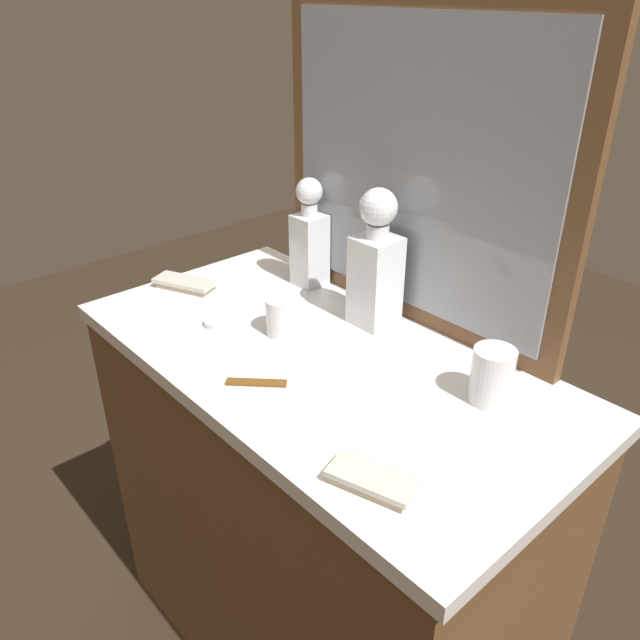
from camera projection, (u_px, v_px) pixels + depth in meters
name	position (u px, v px, depth m)	size (l,w,h in m)	color
dresser	(320.00, 521.00, 1.52)	(1.09, 0.57, 0.95)	brown
dresser_mirror	(416.00, 169.00, 1.29)	(0.76, 0.03, 0.67)	brown
crystal_decanter_left	(376.00, 272.00, 1.36)	(0.09, 0.09, 0.31)	white
crystal_decanter_far_left	(310.00, 243.00, 1.55)	(0.07, 0.07, 0.27)	white
crystal_tumbler_front	(492.00, 378.00, 1.13)	(0.08, 0.08, 0.11)	white
crystal_tumbler_far_left	(284.00, 317.00, 1.36)	(0.07, 0.07, 0.08)	white
silver_brush_front	(372.00, 481.00, 0.95)	(0.15, 0.10, 0.02)	#B7A88C
silver_brush_rear	(185.00, 284.00, 1.56)	(0.17, 0.12, 0.02)	#B7A88C
porcelain_dish	(218.00, 322.00, 1.40)	(0.06, 0.06, 0.01)	silver
tortoiseshell_comb	(256.00, 382.00, 1.20)	(0.10, 0.10, 0.01)	brown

